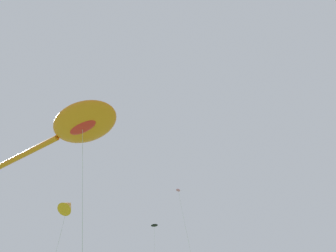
# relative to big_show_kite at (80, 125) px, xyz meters

# --- Properties ---
(big_show_kite) EXTENTS (8.49, 12.96, 19.09)m
(big_show_kite) POSITION_rel_big_show_kite_xyz_m (0.00, 0.00, 0.00)
(big_show_kite) COLOR orange
(big_show_kite) RESTS_ON ground
(small_kite_streamer_purple) EXTENTS (1.92, 2.81, 15.97)m
(small_kite_streamer_purple) POSITION_rel_big_show_kite_xyz_m (1.88, 5.33, -3.21)
(small_kite_streamer_purple) COLOR orange
(small_kite_streamer_purple) RESTS_ON ground
(small_kite_box_yellow) EXTENTS (1.05, 1.36, 20.22)m
(small_kite_box_yellow) POSITION_rel_big_show_kite_xyz_m (12.94, 11.02, 0.97)
(small_kite_box_yellow) COLOR black
(small_kite_box_yellow) RESTS_ON ground
(small_kite_bird_shape) EXTENTS (4.32, 0.49, 21.20)m
(small_kite_bird_shape) POSITION_rel_big_show_kite_xyz_m (12.84, 5.40, 0.24)
(small_kite_bird_shape) COLOR pink
(small_kite_bird_shape) RESTS_ON ground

